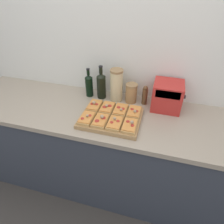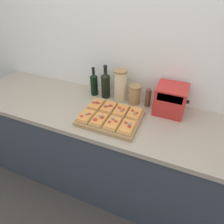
{
  "view_description": "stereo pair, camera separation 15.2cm",
  "coord_description": "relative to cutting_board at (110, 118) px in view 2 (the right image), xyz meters",
  "views": [
    {
      "loc": [
        0.35,
        -0.92,
        1.86
      ],
      "look_at": [
        0.01,
        0.26,
        0.96
      ],
      "focal_mm": 32.0,
      "sensor_mm": 36.0,
      "label": 1
    },
    {
      "loc": [
        0.49,
        -0.87,
        1.86
      ],
      "look_at": [
        0.01,
        0.26,
        0.96
      ],
      "focal_mm": 32.0,
      "sensor_mm": 36.0,
      "label": 2
    }
  ],
  "objects": [
    {
      "name": "pizza_slice_front_left",
      "position": [
        -0.16,
        -0.08,
        0.03
      ],
      "size": [
        0.1,
        0.16,
        0.05
      ],
      "color": "tan",
      "rests_on": "cutting_board"
    },
    {
      "name": "grain_jar_short",
      "position": [
        0.1,
        0.29,
        0.07
      ],
      "size": [
        0.1,
        0.1,
        0.17
      ],
      "color": "#AD7F4C",
      "rests_on": "kitchen_counter"
    },
    {
      "name": "olive_oil_bottle",
      "position": [
        -0.28,
        0.29,
        0.09
      ],
      "size": [
        0.07,
        0.07,
        0.26
      ],
      "color": "black",
      "rests_on": "kitchen_counter"
    },
    {
      "name": "pizza_slice_back_left",
      "position": [
        -0.16,
        0.08,
        0.03
      ],
      "size": [
        0.1,
        0.16,
        0.06
      ],
      "color": "tan",
      "rests_on": "cutting_board"
    },
    {
      "name": "grain_jar_tall",
      "position": [
        -0.03,
        0.29,
        0.13
      ],
      "size": [
        0.11,
        0.11,
        0.28
      ],
      "color": "beige",
      "rests_on": "kitchen_counter"
    },
    {
      "name": "pizza_slice_back_midleft",
      "position": [
        -0.05,
        0.08,
        0.03
      ],
      "size": [
        0.1,
        0.16,
        0.05
      ],
      "color": "tan",
      "rests_on": "cutting_board"
    },
    {
      "name": "pizza_slice_front_midleft",
      "position": [
        -0.05,
        -0.08,
        0.03
      ],
      "size": [
        0.1,
        0.16,
        0.06
      ],
      "color": "tan",
      "rests_on": "cutting_board"
    },
    {
      "name": "wine_bottle",
      "position": [
        -0.17,
        0.29,
        0.11
      ],
      "size": [
        0.08,
        0.08,
        0.3
      ],
      "color": "black",
      "rests_on": "kitchen_counter"
    },
    {
      "name": "kitchen_counter",
      "position": [
        -0.01,
        0.09,
        -0.47
      ],
      "size": [
        2.63,
        0.67,
        0.91
      ],
      "color": "#333842",
      "rests_on": "ground_plane"
    },
    {
      "name": "pizza_slice_front_midright",
      "position": [
        0.05,
        -0.08,
        0.03
      ],
      "size": [
        0.1,
        0.16,
        0.05
      ],
      "color": "tan",
      "rests_on": "cutting_board"
    },
    {
      "name": "pizza_slice_back_midright",
      "position": [
        0.05,
        0.08,
        0.03
      ],
      "size": [
        0.1,
        0.16,
        0.05
      ],
      "color": "tan",
      "rests_on": "cutting_board"
    },
    {
      "name": "pizza_slice_back_right",
      "position": [
        0.16,
        0.08,
        0.03
      ],
      "size": [
        0.1,
        0.16,
        0.05
      ],
      "color": "tan",
      "rests_on": "cutting_board"
    },
    {
      "name": "toaster_oven",
      "position": [
        0.39,
        0.28,
        0.1
      ],
      "size": [
        0.25,
        0.21,
        0.23
      ],
      "color": "red",
      "rests_on": "kitchen_counter"
    },
    {
      "name": "pizza_slice_front_right",
      "position": [
        0.16,
        -0.08,
        0.03
      ],
      "size": [
        0.1,
        0.16,
        0.05
      ],
      "color": "tan",
      "rests_on": "cutting_board"
    },
    {
      "name": "ground_plane",
      "position": [
        -0.01,
        -0.23,
        -0.93
      ],
      "size": [
        12.0,
        12.0,
        0.0
      ],
      "primitive_type": "plane",
      "color": "#3D3833"
    },
    {
      "name": "cutting_board",
      "position": [
        0.0,
        0.0,
        0.0
      ],
      "size": [
        0.45,
        0.36,
        0.03
      ],
      "primitive_type": "cube",
      "color": "#A37A4C",
      "rests_on": "kitchen_counter"
    },
    {
      "name": "pepper_mill",
      "position": [
        0.21,
        0.29,
        0.07
      ],
      "size": [
        0.05,
        0.05,
        0.17
      ],
      "color": "brown",
      "rests_on": "kitchen_counter"
    },
    {
      "name": "wall_back",
      "position": [
        -0.01,
        0.44,
        0.32
      ],
      "size": [
        6.0,
        0.06,
        2.5
      ],
      "color": "silver",
      "rests_on": "ground_plane"
    }
  ]
}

